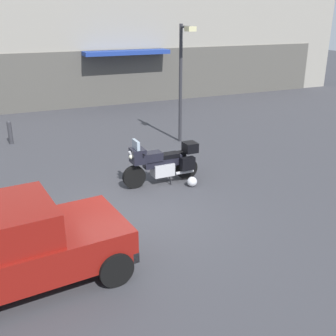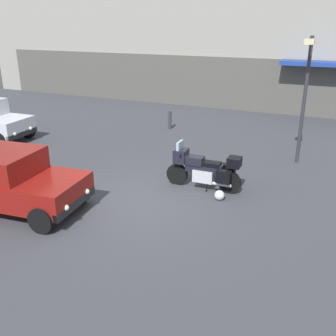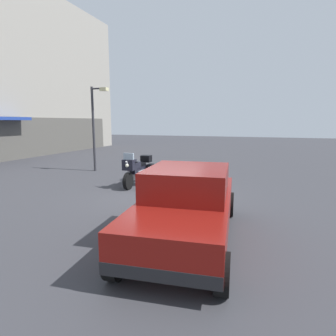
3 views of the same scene
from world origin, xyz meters
name	(u,v)px [view 1 (image 1 of 3)]	position (x,y,z in m)	size (l,w,h in m)	color
ground_plane	(135,215)	(0.00, 0.00, 0.00)	(80.00, 80.00, 0.00)	#38383D
motorcycle	(163,162)	(1.40, 1.59, 0.62)	(2.26, 0.77, 1.36)	black
helmet	(192,182)	(2.05, 1.02, 0.14)	(0.28, 0.28, 0.28)	silver
streetlamp_curbside	(183,72)	(3.61, 4.93, 2.60)	(0.28, 0.94, 4.21)	#2D2D33
bollard_curbside	(10,131)	(-2.26, 7.33, 0.47)	(0.16, 0.16, 0.88)	#333338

